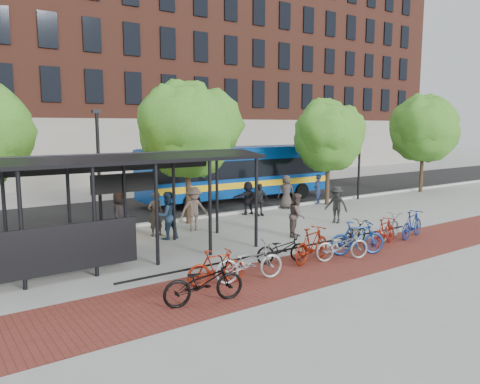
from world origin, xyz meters
TOP-DOWN VIEW (x-y plane):
  - ground at (0.00, 0.00)m, footprint 160.00×160.00m
  - asphalt_street at (0.00, 8.00)m, footprint 160.00×8.00m
  - curb at (0.00, 4.00)m, footprint 160.00×0.25m
  - brick_strip at (-2.00, -5.00)m, footprint 24.00×3.00m
  - bike_rack_rail at (-3.30, -4.10)m, footprint 12.00×0.05m
  - building_brick at (10.00, 26.00)m, footprint 55.00×14.00m
  - bus_shelter at (-8.13, -0.48)m, footprint 10.60×3.07m
  - tree_b at (-2.90, 3.35)m, footprint 5.15×4.20m
  - tree_c at (6.09, 3.35)m, footprint 4.66×3.80m
  - tree_d at (15.10, 3.35)m, footprint 5.39×4.40m
  - lamp_post_left at (-7.00, 3.60)m, footprint 0.35×0.20m
  - lamp_post_right at (9.00, 3.60)m, footprint 0.35×0.20m
  - bus at (2.50, 7.15)m, footprint 12.03×3.09m
  - bike_0 at (-7.49, -5.57)m, footprint 2.23×1.10m
  - bike_1 at (-6.47, -4.56)m, footprint 1.78×0.82m
  - bike_2 at (-5.51, -4.83)m, footprint 2.24×1.14m
  - bike_4 at (-3.55, -4.00)m, footprint 1.92×1.08m
  - bike_5 at (-2.68, -4.49)m, footprint 2.05×1.03m
  - bike_6 at (-1.70, -4.91)m, footprint 2.06×1.22m
  - bike_7 at (-0.79, -4.79)m, footprint 2.06×1.34m
  - bike_8 at (0.20, -3.80)m, footprint 1.85×1.04m
  - bike_9 at (1.06, -4.50)m, footprint 1.82×0.90m
  - bike_10 at (2.03, -4.01)m, footprint 2.04×1.23m
  - bike_11 at (2.93, -4.38)m, footprint 1.93×0.92m
  - pedestrian_0 at (-6.58, 2.59)m, footprint 1.04×1.08m
  - pedestrian_1 at (-5.31, 1.91)m, footprint 0.68×0.45m
  - pedestrian_2 at (-5.16, 1.15)m, footprint 0.97×0.78m
  - pedestrian_3 at (-3.56, 1.79)m, footprint 1.35×0.96m
  - pedestrian_4 at (0.79, 2.88)m, footprint 1.01×0.56m
  - pedestrian_5 at (0.55, 3.52)m, footprint 1.58×0.56m
  - pedestrian_6 at (3.23, 3.66)m, footprint 1.06×0.93m
  - pedestrian_7 at (5.73, 3.80)m, footprint 0.74×0.68m
  - pedestrian_8 at (-0.65, -1.50)m, footprint 1.10×1.06m
  - pedestrian_9 at (2.62, -0.58)m, footprint 0.99×1.27m

SIDE VIEW (x-z plane):
  - ground at x=0.00m, z-range 0.00..0.00m
  - bike_rack_rail at x=-3.30m, z-range -0.47..0.47m
  - brick_strip at x=-2.00m, z-range 0.00..0.01m
  - asphalt_street at x=0.00m, z-range 0.00..0.01m
  - curb at x=0.00m, z-range 0.00..0.12m
  - bike_8 at x=0.20m, z-range 0.00..0.92m
  - bike_4 at x=-3.55m, z-range 0.00..0.95m
  - bike_10 at x=2.03m, z-range 0.00..1.01m
  - bike_6 at x=-1.70m, z-range 0.00..1.02m
  - bike_1 at x=-6.47m, z-range 0.00..1.03m
  - bike_9 at x=1.06m, z-range 0.00..1.05m
  - bike_11 at x=2.93m, z-range 0.00..1.12m
  - bike_0 at x=-7.49m, z-range 0.00..1.12m
  - bike_2 at x=-5.51m, z-range 0.00..1.12m
  - bike_5 at x=-2.68m, z-range 0.00..1.18m
  - bike_7 at x=-0.79m, z-range 0.00..1.21m
  - pedestrian_4 at x=0.79m, z-range 0.00..1.62m
  - pedestrian_5 at x=0.55m, z-range 0.00..1.68m
  - pedestrian_7 at x=5.73m, z-range 0.00..1.70m
  - pedestrian_9 at x=2.62m, z-range 0.00..1.72m
  - pedestrian_8 at x=-0.65m, z-range 0.00..1.78m
  - pedestrian_1 at x=-5.31m, z-range 0.00..1.83m
  - pedestrian_6 at x=3.23m, z-range 0.00..1.83m
  - pedestrian_0 at x=-6.58m, z-range 0.00..1.87m
  - pedestrian_3 at x=-3.56m, z-range 0.00..1.89m
  - pedestrian_2 at x=-5.16m, z-range 0.00..1.91m
  - bus at x=2.50m, z-range 0.24..3.47m
  - lamp_post_left at x=-7.00m, z-range 0.18..5.31m
  - lamp_post_right at x=9.00m, z-range 0.18..5.31m
  - bus_shelter at x=-8.13m, z-range 1.20..4.80m
  - tree_c at x=6.09m, z-range 1.09..7.02m
  - tree_b at x=-2.90m, z-range 1.22..7.69m
  - tree_d at x=15.10m, z-range 1.19..7.74m
  - building_brick at x=10.00m, z-range 0.00..20.00m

